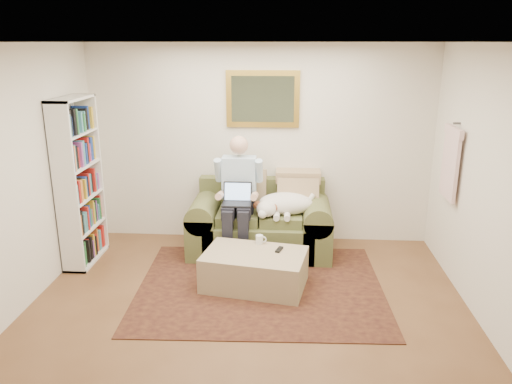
# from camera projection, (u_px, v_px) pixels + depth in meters

# --- Properties ---
(room_shell) EXTENTS (4.51, 5.00, 2.61)m
(room_shell) POSITION_uv_depth(u_px,v_px,m) (245.00, 192.00, 4.51)
(room_shell) COLOR brown
(room_shell) RESTS_ON ground
(rug) EXTENTS (2.74, 2.23, 0.01)m
(rug) POSITION_uv_depth(u_px,v_px,m) (260.00, 286.00, 5.52)
(rug) COLOR black
(rug) RESTS_ON room_shell
(sofa) EXTENTS (1.78, 0.91, 1.07)m
(sofa) POSITION_uv_depth(u_px,v_px,m) (260.00, 229.00, 6.38)
(sofa) COLOR brown
(sofa) RESTS_ON room_shell
(seated_man) EXTENTS (0.59, 0.84, 1.50)m
(seated_man) POSITION_uv_depth(u_px,v_px,m) (238.00, 199.00, 6.12)
(seated_man) COLOR #8CB9D8
(seated_man) RESTS_ON sofa
(laptop) EXTENTS (0.35, 0.27, 0.25)m
(laptop) POSITION_uv_depth(u_px,v_px,m) (237.00, 198.00, 6.04)
(laptop) COLOR black
(laptop) RESTS_ON seated_man
(sleeping_dog) EXTENTS (0.73, 0.46, 0.27)m
(sleeping_dog) POSITION_uv_depth(u_px,v_px,m) (286.00, 204.00, 6.17)
(sleeping_dog) COLOR white
(sleeping_dog) RESTS_ON sofa
(ottoman) EXTENTS (1.20, 0.88, 0.40)m
(ottoman) POSITION_uv_depth(u_px,v_px,m) (255.00, 270.00, 5.48)
(ottoman) COLOR tan
(ottoman) RESTS_ON room_shell
(coffee_mug) EXTENTS (0.08, 0.08, 0.10)m
(coffee_mug) POSITION_uv_depth(u_px,v_px,m) (259.00, 239.00, 5.67)
(coffee_mug) COLOR white
(coffee_mug) RESTS_ON ottoman
(tv_remote) EXTENTS (0.09, 0.16, 0.02)m
(tv_remote) POSITION_uv_depth(u_px,v_px,m) (279.00, 250.00, 5.49)
(tv_remote) COLOR black
(tv_remote) RESTS_ON ottoman
(bookshelf) EXTENTS (0.28, 0.80, 2.00)m
(bookshelf) POSITION_uv_depth(u_px,v_px,m) (79.00, 182.00, 5.93)
(bookshelf) COLOR white
(bookshelf) RESTS_ON room_shell
(wall_mirror) EXTENTS (0.94, 0.04, 0.72)m
(wall_mirror) POSITION_uv_depth(u_px,v_px,m) (263.00, 99.00, 6.36)
(wall_mirror) COLOR gold
(wall_mirror) RESTS_ON room_shell
(hanging_shirt) EXTENTS (0.06, 0.52, 0.90)m
(hanging_shirt) POSITION_uv_depth(u_px,v_px,m) (451.00, 159.00, 5.55)
(hanging_shirt) COLOR #F2C8C9
(hanging_shirt) RESTS_ON room_shell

